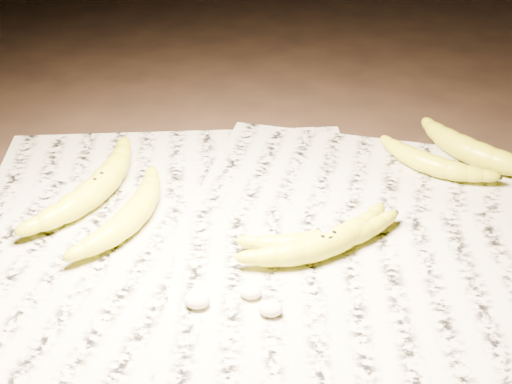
# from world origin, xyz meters

# --- Properties ---
(ground) EXTENTS (3.00, 3.00, 0.00)m
(ground) POSITION_xyz_m (0.00, 0.00, 0.00)
(ground) COLOR black
(ground) RESTS_ON ground
(newspaper_patch) EXTENTS (0.90, 0.70, 0.01)m
(newspaper_patch) POSITION_xyz_m (0.02, -0.01, 0.00)
(newspaper_patch) COLOR #ACA893
(newspaper_patch) RESTS_ON ground
(banana_left_a) EXTENTS (0.12, 0.24, 0.04)m
(banana_left_a) POSITION_xyz_m (-0.24, 0.04, 0.03)
(banana_left_a) COLOR gold
(banana_left_a) RESTS_ON newspaper_patch
(banana_left_b) EXTENTS (0.10, 0.20, 0.04)m
(banana_left_b) POSITION_xyz_m (-0.18, -0.02, 0.03)
(banana_left_b) COLOR gold
(banana_left_b) RESTS_ON newspaper_patch
(banana_center) EXTENTS (0.19, 0.17, 0.04)m
(banana_center) POSITION_xyz_m (0.09, -0.05, 0.03)
(banana_center) COLOR gold
(banana_center) RESTS_ON newspaper_patch
(banana_taped) EXTENTS (0.20, 0.13, 0.03)m
(banana_taped) POSITION_xyz_m (0.09, -0.04, 0.02)
(banana_taped) COLOR gold
(banana_taped) RESTS_ON newspaper_patch
(banana_upper_a) EXTENTS (0.17, 0.13, 0.03)m
(banana_upper_a) POSITION_xyz_m (0.23, 0.17, 0.02)
(banana_upper_a) COLOR gold
(banana_upper_a) RESTS_ON newspaper_patch
(banana_upper_b) EXTENTS (0.19, 0.17, 0.04)m
(banana_upper_b) POSITION_xyz_m (0.30, 0.21, 0.03)
(banana_upper_b) COLOR gold
(banana_upper_b) RESTS_ON newspaper_patch
(measuring_tape) EXTENTS (0.02, 0.04, 0.04)m
(measuring_tape) POSITION_xyz_m (0.09, -0.04, 0.02)
(measuring_tape) COLOR white
(measuring_tape) RESTS_ON newspaper_patch
(flesh_chunk_a) EXTENTS (0.03, 0.03, 0.02)m
(flesh_chunk_a) POSITION_xyz_m (-0.06, -0.17, 0.02)
(flesh_chunk_a) COLOR beige
(flesh_chunk_a) RESTS_ON newspaper_patch
(flesh_chunk_b) EXTENTS (0.03, 0.02, 0.02)m
(flesh_chunk_b) POSITION_xyz_m (0.00, -0.14, 0.02)
(flesh_chunk_b) COLOR beige
(flesh_chunk_b) RESTS_ON newspaper_patch
(flesh_chunk_c) EXTENTS (0.03, 0.02, 0.02)m
(flesh_chunk_c) POSITION_xyz_m (0.03, -0.17, 0.02)
(flesh_chunk_c) COLOR beige
(flesh_chunk_c) RESTS_ON newspaper_patch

